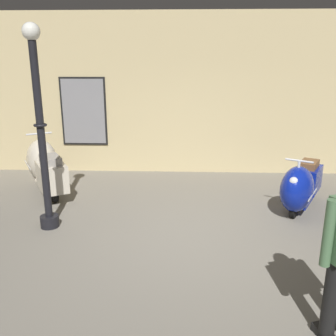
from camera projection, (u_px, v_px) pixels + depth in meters
name	position (u px, v px, depth m)	size (l,w,h in m)	color
ground_plane	(192.00, 241.00, 5.22)	(60.00, 60.00, 0.00)	slate
showroom_back_wall	(189.00, 95.00, 8.07)	(18.00, 0.24, 3.46)	#CCB784
scooter_0	(45.00, 166.00, 7.15)	(1.34, 1.80, 1.09)	black
scooter_1	(300.00, 186.00, 6.15)	(1.17, 1.60, 0.97)	black
lamppost	(41.00, 133.00, 5.27)	(0.28, 0.28, 2.95)	black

